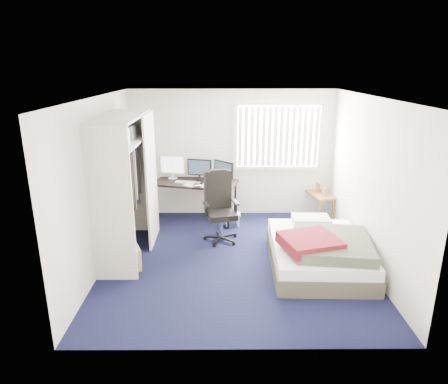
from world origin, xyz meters
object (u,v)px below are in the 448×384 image
at_px(desk, 196,180).
at_px(nightstand, 320,196).
at_px(office_chair, 220,213).
at_px(bed, 319,251).

bearing_deg(desk, nightstand, 2.22).
distance_m(desk, office_chair, 1.11).
xyz_separation_m(desk, nightstand, (2.45, 0.10, -0.37)).
bearing_deg(desk, office_chair, -63.60).
relative_size(office_chair, nightstand, 1.55).
height_order(office_chair, bed, office_chair).
xyz_separation_m(desk, office_chair, (0.47, -0.95, -0.33)).
distance_m(office_chair, bed, 1.84).
bearing_deg(nightstand, desk, -177.78).
relative_size(desk, bed, 0.89).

